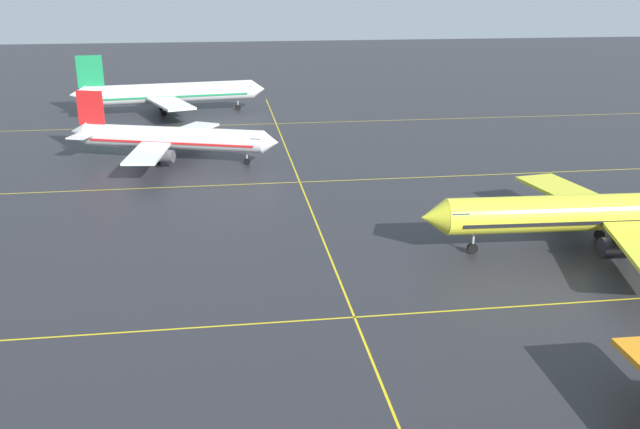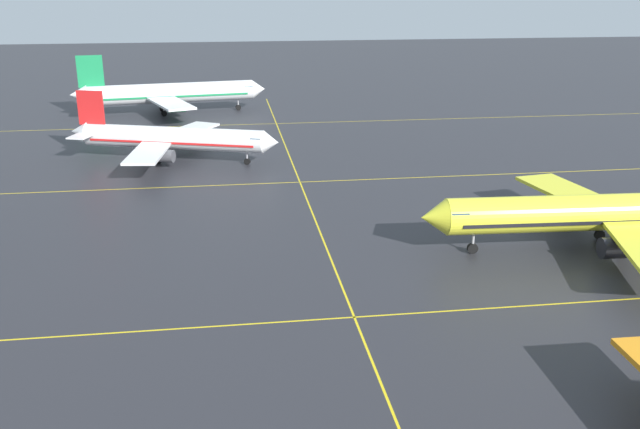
{
  "view_description": "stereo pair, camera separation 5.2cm",
  "coord_description": "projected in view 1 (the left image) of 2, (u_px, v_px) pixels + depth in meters",
  "views": [
    {
      "loc": [
        -10.22,
        -12.78,
        27.2
      ],
      "look_at": [
        -0.72,
        54.51,
        3.85
      ],
      "focal_mm": 39.13,
      "sensor_mm": 36.0,
      "label": 1
    },
    {
      "loc": [
        -10.17,
        -12.79,
        27.2
      ],
      "look_at": [
        -0.72,
        54.51,
        3.85
      ],
      "focal_mm": 39.13,
      "sensor_mm": 36.0,
      "label": 2
    }
  ],
  "objects": [
    {
      "name": "airliner_far_left_stand",
      "position": [
        169.0,
        93.0,
        143.56
      ],
      "size": [
        39.7,
        33.94,
        12.35
      ],
      "color": "white",
      "rests_on": "ground"
    },
    {
      "name": "taxiway_markings",
      "position": [
        320.0,
        233.0,
        77.7
      ],
      "size": [
        165.33,
        179.84,
        0.01
      ],
      "color": "yellow",
      "rests_on": "ground"
    },
    {
      "name": "airliner_third_row",
      "position": [
        171.0,
        138.0,
        106.79
      ],
      "size": [
        32.85,
        28.1,
        10.48
      ],
      "color": "white",
      "rests_on": "ground"
    },
    {
      "name": "airliner_second_row",
      "position": [
        602.0,
        213.0,
        71.93
      ],
      "size": [
        37.7,
        32.51,
        11.73
      ],
      "color": "yellow",
      "rests_on": "ground"
    }
  ]
}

